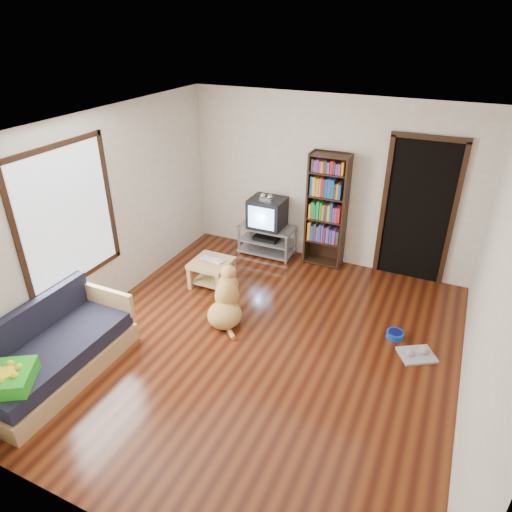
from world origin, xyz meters
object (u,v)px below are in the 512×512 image
at_px(sofa, 54,354).
at_px(laptop, 210,261).
at_px(crt_tv, 268,212).
at_px(dog_bowl, 395,335).
at_px(coffee_table, 212,268).
at_px(tv_stand, 267,239).
at_px(dog, 226,302).
at_px(green_cushion, 8,378).
at_px(grey_rag, 417,355).
at_px(bookshelf, 327,205).

bearing_deg(sofa, laptop, 74.71).
bearing_deg(laptop, crt_tv, 82.09).
relative_size(dog_bowl, coffee_table, 0.40).
bearing_deg(tv_stand, dog, -82.27).
bearing_deg(sofa, coffee_table, 74.90).
distance_m(green_cushion, tv_stand, 4.35).
height_order(dog_bowl, grey_rag, dog_bowl).
xyz_separation_m(green_cushion, grey_rag, (3.51, 2.62, -0.48)).
xyz_separation_m(green_cushion, dog, (1.11, 2.35, -0.23)).
height_order(bookshelf, sofa, bookshelf).
bearing_deg(bookshelf, crt_tv, -175.68).
distance_m(green_cushion, laptop, 3.02).
relative_size(laptop, coffee_table, 0.65).
height_order(green_cushion, dog_bowl, green_cushion).
distance_m(bookshelf, dog, 2.25).
xyz_separation_m(crt_tv, sofa, (-0.97, -3.65, -0.48)).
bearing_deg(crt_tv, dog, -82.36).
xyz_separation_m(grey_rag, tv_stand, (-2.66, 1.64, 0.25)).
relative_size(green_cushion, sofa, 0.25).
height_order(laptop, dog, dog).
height_order(crt_tv, bookshelf, bookshelf).
relative_size(grey_rag, crt_tv, 0.69).
bearing_deg(bookshelf, dog_bowl, -46.50).
distance_m(grey_rag, sofa, 4.15).
xyz_separation_m(coffee_table, dog, (0.59, -0.65, -0.02)).
bearing_deg(dog_bowl, crt_tv, 149.08).
height_order(sofa, dog, sofa).
height_order(coffee_table, dog, dog).
xyz_separation_m(laptop, coffee_table, (0.00, 0.03, -0.13)).
xyz_separation_m(green_cushion, sofa, (-0.12, 0.63, -0.24)).
xyz_separation_m(tv_stand, crt_tv, (0.00, 0.02, 0.47)).
bearing_deg(green_cushion, laptop, 48.34).
distance_m(laptop, sofa, 2.43).
xyz_separation_m(grey_rag, bookshelf, (-1.71, 1.73, 0.99)).
distance_m(tv_stand, bookshelf, 1.20).
distance_m(laptop, grey_rag, 3.04).
relative_size(laptop, bookshelf, 0.20).
height_order(bookshelf, dog, bookshelf).
xyz_separation_m(bookshelf, coffee_table, (-1.28, -1.35, -0.72)).
relative_size(grey_rag, dog, 0.50).
bearing_deg(dog_bowl, laptop, 177.84).
distance_m(dog_bowl, bookshelf, 2.26).
bearing_deg(tv_stand, laptop, -104.52).
relative_size(grey_rag, coffee_table, 0.73).
xyz_separation_m(sofa, coffee_table, (0.64, 2.37, 0.02)).
xyz_separation_m(laptop, dog_bowl, (2.69, -0.10, -0.37)).
xyz_separation_m(green_cushion, tv_stand, (0.85, 4.26, -0.23)).
xyz_separation_m(tv_stand, dog, (0.26, -1.91, -0.01)).
height_order(dog_bowl, sofa, sofa).
relative_size(bookshelf, sofa, 1.00).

